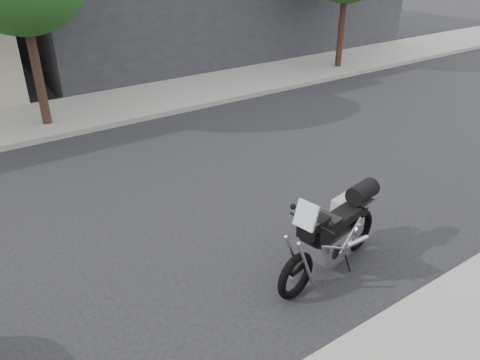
# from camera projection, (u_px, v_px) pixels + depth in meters

# --- Properties ---
(ground) EXTENTS (120.00, 120.00, 0.00)m
(ground) POSITION_uv_depth(u_px,v_px,m) (230.00, 197.00, 9.42)
(ground) COLOR black
(ground) RESTS_ON ground
(far_sidewalk) EXTENTS (44.00, 3.00, 0.15)m
(far_sidewalk) POSITION_uv_depth(u_px,v_px,m) (112.00, 107.00, 14.13)
(far_sidewalk) COLOR gray
(far_sidewalk) RESTS_ON ground
(motorcycle) EXTENTS (2.37, 1.04, 1.51)m
(motorcycle) POSITION_uv_depth(u_px,v_px,m) (335.00, 231.00, 7.18)
(motorcycle) COLOR black
(motorcycle) RESTS_ON ground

